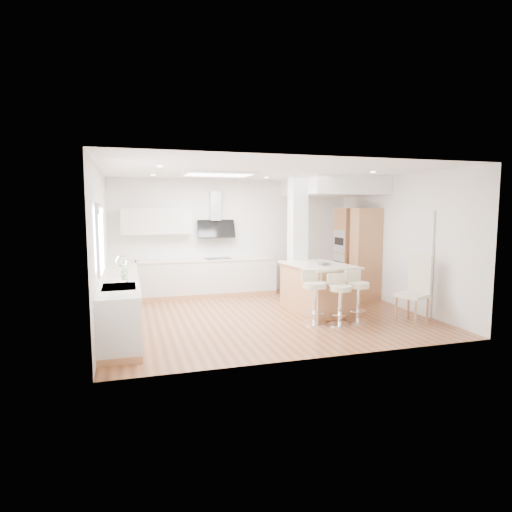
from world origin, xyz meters
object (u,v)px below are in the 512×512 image
object	(u,v)px
bar_stool_a	(314,294)
dining_chair	(416,286)
bar_stool_c	(357,293)
bar_stool_b	(340,297)
peninsula	(318,287)

from	to	relation	value
bar_stool_a	dining_chair	size ratio (longest dim) A/B	0.78
bar_stool_c	dining_chair	xyz separation A→B (m)	(1.02, -0.34, 0.14)
bar_stool_b	dining_chair	world-z (taller)	dining_chair
bar_stool_a	dining_chair	world-z (taller)	dining_chair
peninsula	bar_stool_c	size ratio (longest dim) A/B	1.83
dining_chair	peninsula	bearing A→B (deg)	114.92
peninsula	bar_stool_c	distance (m)	1.03
bar_stool_a	bar_stool_b	size ratio (longest dim) A/B	1.06
dining_chair	bar_stool_c	bearing A→B (deg)	140.47
bar_stool_a	bar_stool_c	xyz separation A→B (m)	(0.84, -0.06, -0.02)
bar_stool_c	dining_chair	distance (m)	1.09
peninsula	bar_stool_b	bearing A→B (deg)	-102.29
bar_stool_a	bar_stool_b	distance (m)	0.45
bar_stool_c	peninsula	bearing A→B (deg)	95.95
bar_stool_a	dining_chair	xyz separation A→B (m)	(1.86, -0.40, 0.12)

